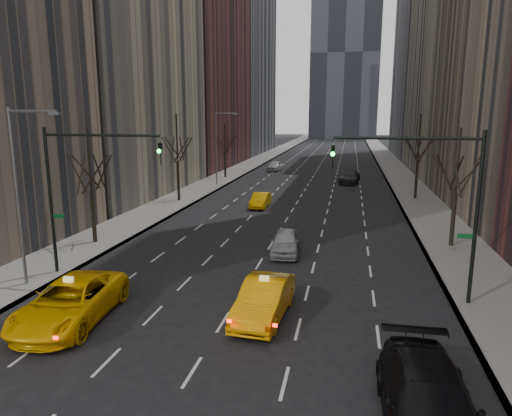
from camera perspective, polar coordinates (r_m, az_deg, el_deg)
The scene contains 21 objects.
sidewalk_left at distance 81.97m, azimuth -0.66°, elevation 5.50°, with size 4.50×320.00×0.15m, color slate.
sidewalk_right at distance 80.44m, azimuth 16.72°, elevation 4.90°, with size 4.50×320.00×0.15m, color slate.
bld_left_far at distance 81.26m, azimuth -8.18°, elevation 20.85°, with size 14.00×28.00×44.00m, color brown.
bld_left_deep at distance 110.98m, azimuth -2.67°, elevation 22.61°, with size 14.00×30.00×60.00m, color slate.
bld_right_deep at distance 107.83m, azimuth 21.75°, elevation 21.63°, with size 14.00×30.00×58.00m, color slate.
tree_lw_b at distance 32.89m, azimuth -19.86°, elevation 2.03°, with size 3.36×3.50×7.82m.
tree_lw_c at distance 47.11m, azimuth -9.76°, elevation 5.64°, with size 3.36×3.50×8.74m.
tree_lw_d at distance 64.18m, azimuth -3.89°, elevation 6.90°, with size 3.36×3.50×7.36m.
tree_rw_b at distance 32.79m, azimuth 23.65°, elevation 1.72°, with size 3.36×3.50×7.82m.
tree_rw_c at distance 50.35m, azimuth 19.55°, elevation 5.52°, with size 3.36×3.50×8.74m.
traffic_mast_left at distance 26.09m, azimuth -21.50°, elevation 3.51°, with size 6.69×0.39×8.00m.
traffic_mast_right at distance 22.26m, azimuth 21.92°, elevation 2.22°, with size 6.69×0.39×8.00m.
streetlight_near at distance 25.48m, azimuth -27.22°, elevation 3.16°, with size 2.83×0.22×9.00m.
streetlight_far at distance 57.00m, azimuth -4.67°, elevation 8.37°, with size 2.83×0.22×9.00m.
taxi_suv at distance 21.55m, azimuth -22.17°, elevation -10.79°, with size 2.99×6.47×1.80m, color #FFC405.
taxi_sedan at distance 20.39m, azimuth 1.03°, elevation -11.32°, with size 1.81×5.19×1.71m, color #F69E05.
silver_sedan_ahead at distance 29.45m, azimuth 3.71°, elevation -4.24°, with size 1.81×4.49×1.53m, color #989B9F.
parked_suv_black at distance 14.59m, azimuth 20.74°, elevation -21.91°, with size 2.56×6.30×1.83m, color black.
far_taxi at distance 43.98m, azimuth 0.55°, elevation 0.99°, with size 1.47×4.21×1.39m, color #FFB305.
far_suv_grey at distance 60.91m, azimuth 11.65°, elevation 3.85°, with size 2.30×5.66×1.64m, color #2B2A2F.
far_car_white at distance 72.81m, azimuth 2.40°, elevation 5.27°, with size 1.83×4.55×1.55m, color silver.
Camera 1 is at (5.08, -9.64, 8.80)m, focal length 32.00 mm.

